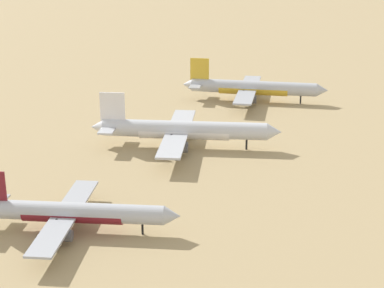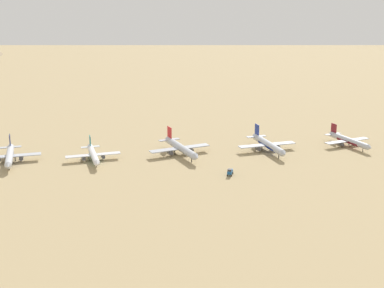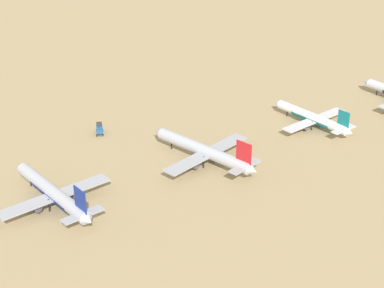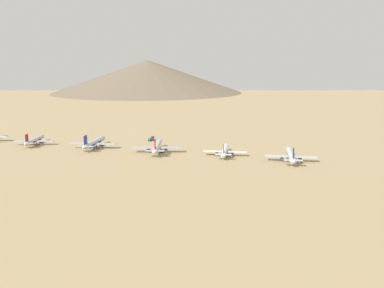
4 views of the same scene
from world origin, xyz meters
The scene contains 7 objects.
ground_plane centered at (0.00, 0.00, 0.00)m, with size 1865.08×1865.08×0.00m, color tan.
parked_jet_0 centered at (-30.21, -149.92, 4.13)m, with size 43.08×35.01×12.42m.
parked_jet_1 centered at (-17.26, -104.34, 3.76)m, with size 39.14×31.79×11.29m.
parked_jet_2 centered at (-10.74, -53.15, 4.54)m, with size 46.82×38.10×13.49m.
parked_jet_3 centered at (0.33, -0.16, 4.36)m, with size 45.42×36.88×13.10m.
parked_jet_4 centered at (8.10, 53.22, 3.83)m, with size 39.96×32.51×11.52m.
service_truck centered at (33.00, -40.21, 2.08)m, with size 5.67×5.01×3.90m.
Camera 2 is at (271.63, -149.07, 92.49)m, focal length 48.53 mm.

